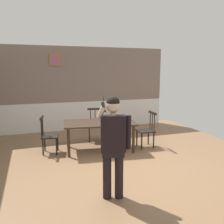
{
  "coord_description": "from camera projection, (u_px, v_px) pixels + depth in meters",
  "views": [
    {
      "loc": [
        -1.6,
        -4.76,
        2.08
      ],
      "look_at": [
        -0.17,
        -0.58,
        1.31
      ],
      "focal_mm": 38.44,
      "sensor_mm": 36.0,
      "label": 1
    }
  ],
  "objects": [
    {
      "name": "ground_plane",
      "position": [
        111.0,
        165.0,
        5.31
      ],
      "size": [
        7.72,
        7.72,
        0.0
      ],
      "primitive_type": "plane",
      "color": "#846042"
    },
    {
      "name": "room_back_partition",
      "position": [
        79.0,
        90.0,
        8.35
      ],
      "size": [
        6.32,
        0.17,
        2.86
      ],
      "color": "gray",
      "rests_on": "ground_plane"
    },
    {
      "name": "dining_table",
      "position": [
        99.0,
        125.0,
        6.23
      ],
      "size": [
        1.93,
        1.23,
        0.75
      ],
      "rotation": [
        0.0,
        0.0,
        -0.13
      ],
      "color": "#38281E",
      "rests_on": "ground_plane"
    },
    {
      "name": "chair_near_window",
      "position": [
        147.0,
        130.0,
        6.52
      ],
      "size": [
        0.46,
        0.46,
        0.97
      ],
      "rotation": [
        0.0,
        0.0,
        1.52
      ],
      "color": "black",
      "rests_on": "ground_plane"
    },
    {
      "name": "chair_by_doorway",
      "position": [
        95.0,
        125.0,
        7.12
      ],
      "size": [
        0.55,
        0.55,
        0.95
      ],
      "rotation": [
        0.0,
        0.0,
        2.91
      ],
      "color": "#2D2319",
      "rests_on": "ground_plane"
    },
    {
      "name": "chair_at_table_head",
      "position": [
        49.0,
        135.0,
        6.02
      ],
      "size": [
        0.48,
        0.48,
        0.95
      ],
      "rotation": [
        0.0,
        0.0,
        4.52
      ],
      "color": "black",
      "rests_on": "ground_plane"
    },
    {
      "name": "person_figure",
      "position": [
        114.0,
        141.0,
        3.8
      ],
      "size": [
        0.54,
        0.31,
        1.69
      ],
      "rotation": [
        0.0,
        0.0,
        2.88
      ],
      "color": "black",
      "rests_on": "ground_plane"
    }
  ]
}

